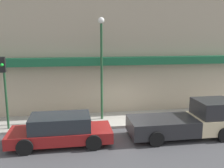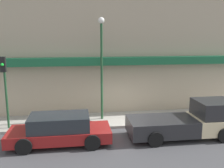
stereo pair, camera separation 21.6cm
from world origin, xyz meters
TOP-DOWN VIEW (x-y plane):
  - ground_plane at (0.00, 0.00)m, footprint 80.00×80.00m
  - sidewalk at (0.00, 1.34)m, footprint 36.00×2.68m
  - building at (-0.02, 4.16)m, footprint 19.80×3.80m
  - pickup_truck at (3.10, -1.55)m, footprint 5.60×2.15m
  - parked_car at (-3.47, -1.55)m, footprint 4.82×2.04m
  - fire_hydrant at (-3.33, 0.76)m, footprint 0.18×0.18m
  - street_lamp at (-1.15, 1.41)m, footprint 0.36×0.36m
  - traffic_light at (-6.37, 0.50)m, footprint 0.28×0.42m

SIDE VIEW (x-z plane):
  - ground_plane at x=0.00m, z-range 0.00..0.00m
  - sidewalk at x=0.00m, z-range 0.00..0.15m
  - fire_hydrant at x=-3.33m, z-range 0.15..0.84m
  - parked_car at x=-3.47m, z-range -0.01..1.43m
  - pickup_truck at x=3.10m, z-range -0.11..1.74m
  - traffic_light at x=-6.37m, z-range 0.87..4.78m
  - street_lamp at x=-1.15m, z-range 0.86..6.86m
  - building at x=-0.02m, z-range -0.03..9.73m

